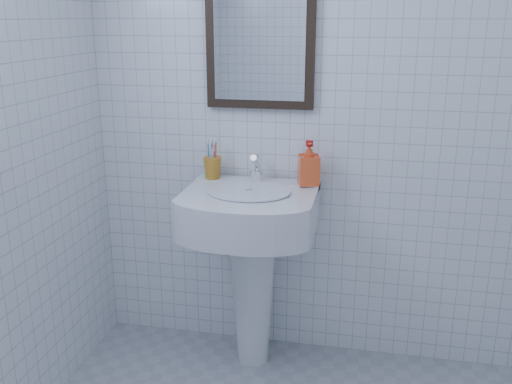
# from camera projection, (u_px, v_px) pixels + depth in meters

# --- Properties ---
(wall_back) EXTENTS (2.20, 0.02, 2.50)m
(wall_back) POSITION_uv_depth(u_px,v_px,m) (320.00, 107.00, 2.62)
(wall_back) COLOR white
(wall_back) RESTS_ON ground
(washbasin) EXTENTS (0.59, 0.43, 0.91)m
(washbasin) POSITION_uv_depth(u_px,v_px,m) (251.00, 248.00, 2.67)
(washbasin) COLOR white
(washbasin) RESTS_ON ground
(faucet) EXTENTS (0.06, 0.13, 0.14)m
(faucet) POSITION_uv_depth(u_px,v_px,m) (256.00, 170.00, 2.66)
(faucet) COLOR white
(faucet) RESTS_ON washbasin
(toothbrush_cup) EXTENTS (0.11, 0.11, 0.10)m
(toothbrush_cup) POSITION_uv_depth(u_px,v_px,m) (213.00, 168.00, 2.72)
(toothbrush_cup) COLOR #B4761F
(toothbrush_cup) RESTS_ON washbasin
(soap_dispenser) EXTENTS (0.11, 0.11, 0.20)m
(soap_dispenser) POSITION_uv_depth(u_px,v_px,m) (309.00, 163.00, 2.61)
(soap_dispenser) COLOR red
(soap_dispenser) RESTS_ON washbasin
(wall_mirror) EXTENTS (0.50, 0.04, 0.62)m
(wall_mirror) POSITION_uv_depth(u_px,v_px,m) (260.00, 40.00, 2.57)
(wall_mirror) COLOR black
(wall_mirror) RESTS_ON wall_back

